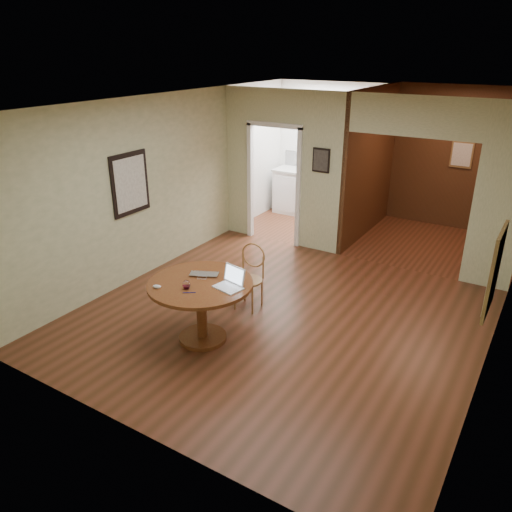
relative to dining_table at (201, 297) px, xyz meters
The scene contains 11 objects.
floor 1.20m from the dining_table, 58.72° to the left, with size 5.00×5.00×0.00m, color #472614.
room_shell 4.06m from the dining_table, 88.90° to the left, with size 5.20×7.50×5.00m.
dining_table is the anchor object (origin of this frame).
chair 1.04m from the dining_table, 87.76° to the left, with size 0.41×0.41×0.91m.
open_laptop 0.47m from the dining_table, 16.04° to the left, with size 0.36×0.34×0.22m.
closed_laptop 0.26m from the dining_table, 112.29° to the left, with size 0.35×0.22×0.03m, color #B8B8BD.
mouse 0.55m from the dining_table, 130.07° to the right, with size 0.10×0.06×0.04m, color silver.
wine_glass 0.34m from the dining_table, 97.19° to the right, with size 0.09×0.09×0.11m, color white, non-canonical shape.
pen 0.36m from the dining_table, 77.21° to the right, with size 0.01×0.01×0.15m, color #0B1152.
kitchen_cabinet 5.16m from the dining_table, 98.97° to the left, with size 2.06×0.60×0.94m.
grocery_bag 5.13m from the dining_table, 91.58° to the left, with size 0.29×0.25×0.29m, color beige.
Camera 1 is at (2.79, -5.04, 3.36)m, focal length 35.00 mm.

